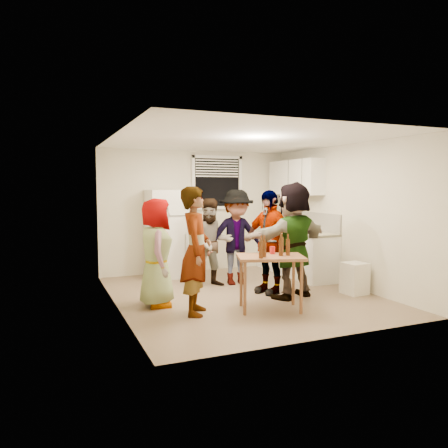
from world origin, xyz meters
name	(u,v)px	position (x,y,z in m)	size (l,w,h in m)	color
room	(242,295)	(0.00, 0.00, 0.00)	(4.00, 4.50, 2.50)	beige
window	(217,183)	(0.45, 2.21, 1.85)	(1.12, 0.10, 1.06)	white
refrigerator	(166,234)	(-0.75, 1.88, 0.85)	(0.70, 0.70, 1.70)	white
counter_lower	(294,253)	(1.70, 1.15, 0.43)	(0.60, 2.20, 0.86)	white
countertop	(295,231)	(1.70, 1.15, 0.88)	(0.64, 2.22, 0.04)	beige
backsplash	(307,220)	(1.99, 1.15, 1.08)	(0.03, 2.20, 0.36)	beige
upper_cabinets	(296,177)	(1.83, 1.35, 1.95)	(0.34, 1.60, 0.70)	white
kettle	(282,228)	(1.65, 1.56, 0.90)	(0.23, 0.19, 0.19)	silver
paper_towel	(295,230)	(1.68, 1.09, 0.90)	(0.13, 0.13, 0.29)	white
wine_bottle	(276,226)	(1.75, 1.99, 0.90)	(0.08, 0.08, 0.31)	black
beer_bottle_counter	(297,231)	(1.60, 0.88, 0.90)	(0.07, 0.07, 0.25)	#47230C
blue_cup	(307,233)	(1.60, 0.56, 0.90)	(0.09, 0.09, 0.12)	#101CC0
picture_frame	(290,224)	(1.92, 1.70, 0.97)	(0.02, 0.17, 0.14)	#E1B84C
trash_bin	(355,279)	(1.74, -0.65, 0.25)	(0.35, 0.35, 0.52)	white
serving_table	(270,310)	(0.00, -0.94, 0.00)	(0.93, 0.62, 0.78)	brown
beer_bottle_table	(281,256)	(0.14, -1.00, 0.78)	(0.06, 0.06, 0.23)	#47230C
red_cup	(272,254)	(0.11, -0.81, 0.78)	(0.08, 0.08, 0.11)	red
guest_grey	(157,306)	(-1.44, -0.10, 0.00)	(0.78, 1.59, 0.51)	gray
guest_stripe	(196,314)	(-1.04, -0.72, 0.00)	(0.64, 1.76, 0.42)	#141933
guest_back_left	(212,286)	(-0.22, 0.78, 0.00)	(0.76, 1.55, 0.59)	brown
guest_back_right	(236,284)	(0.25, 0.76, 0.00)	(1.10, 1.71, 0.64)	#434349
guest_black	(268,293)	(0.46, -0.05, 0.00)	(1.00, 1.71, 0.42)	black
guest_orange	(292,297)	(0.67, -0.45, 0.00)	(1.71, 1.84, 0.54)	#E69856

